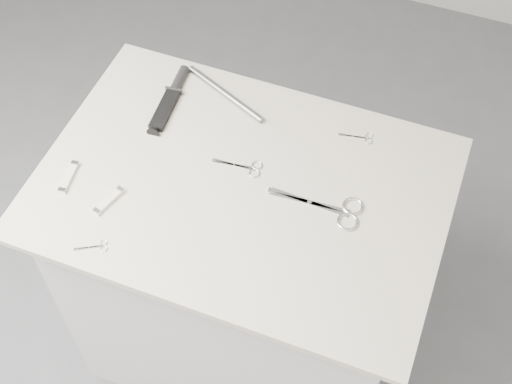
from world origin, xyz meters
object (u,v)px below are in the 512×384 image
(embroidery_scissors_a, at_px, (246,167))
(pocket_knife_b, at_px, (69,177))
(tiny_scissors, at_px, (96,247))
(plinth, at_px, (245,279))
(large_shears, at_px, (335,210))
(embroidery_scissors_b, at_px, (361,138))
(metal_rail, at_px, (225,94))
(pocket_knife_a, at_px, (109,201))
(sheathed_knife, at_px, (172,96))

(embroidery_scissors_a, bearing_deg, pocket_knife_b, -160.45)
(tiny_scissors, bearing_deg, embroidery_scissors_a, 25.38)
(plinth, height_order, pocket_knife_b, pocket_knife_b)
(plinth, bearing_deg, embroidery_scissors_a, 100.53)
(embroidery_scissors_a, bearing_deg, large_shears, -15.82)
(embroidery_scissors_b, relative_size, metal_rail, 0.33)
(embroidery_scissors_b, height_order, tiny_scissors, same)
(tiny_scissors, relative_size, pocket_knife_a, 0.80)
(embroidery_scissors_a, xyz_separation_m, pocket_knife_a, (-0.27, -0.22, 0.00))
(embroidery_scissors_a, bearing_deg, tiny_scissors, -130.94)
(tiny_scissors, bearing_deg, pocket_knife_b, 106.43)
(pocket_knife_a, bearing_deg, plinth, -43.66)
(large_shears, relative_size, metal_rail, 0.83)
(embroidery_scissors_b, height_order, pocket_knife_b, pocket_knife_b)
(pocket_knife_a, xyz_separation_m, metal_rail, (0.13, 0.42, 0.00))
(plinth, height_order, pocket_knife_a, pocket_knife_a)
(embroidery_scissors_a, distance_m, pocket_knife_a, 0.35)
(large_shears, bearing_deg, embroidery_scissors_a, 168.89)
(large_shears, height_order, pocket_knife_b, pocket_knife_b)
(tiny_scissors, height_order, metal_rail, metal_rail)
(pocket_knife_a, distance_m, pocket_knife_b, 0.13)
(embroidery_scissors_a, xyz_separation_m, sheathed_knife, (-0.27, 0.15, 0.01))
(pocket_knife_a, bearing_deg, tiny_scissors, -149.53)
(embroidery_scissors_a, xyz_separation_m, tiny_scissors, (-0.24, -0.34, -0.00))
(large_shears, bearing_deg, metal_rail, 146.06)
(pocket_knife_a, xyz_separation_m, pocket_knife_b, (-0.13, 0.03, 0.00))
(plinth, relative_size, embroidery_scissors_b, 10.02)
(embroidery_scissors_a, relative_size, pocket_knife_a, 1.37)
(plinth, relative_size, tiny_scissors, 12.12)
(metal_rail, bearing_deg, tiny_scissors, -100.05)
(embroidery_scissors_a, xyz_separation_m, metal_rail, (-0.14, 0.21, 0.01))
(plinth, bearing_deg, pocket_knife_b, -161.91)
(large_shears, height_order, metal_rail, metal_rail)
(plinth, relative_size, pocket_knife_b, 9.14)
(plinth, xyz_separation_m, sheathed_knife, (-0.28, 0.20, 0.48))
(metal_rail, bearing_deg, embroidery_scissors_b, -1.66)
(tiny_scissors, distance_m, pocket_knife_b, 0.22)
(plinth, relative_size, pocket_knife_a, 9.72)
(tiny_scissors, relative_size, sheathed_knife, 0.32)
(plinth, distance_m, embroidery_scissors_a, 0.47)
(metal_rail, bearing_deg, large_shears, -32.94)
(embroidery_scissors_b, distance_m, metal_rail, 0.38)
(embroidery_scissors_a, distance_m, pocket_knife_b, 0.44)
(metal_rail, bearing_deg, plinth, -59.73)
(pocket_knife_a, height_order, pocket_knife_b, pocket_knife_b)
(pocket_knife_b, bearing_deg, metal_rail, -40.65)
(plinth, distance_m, sheathed_knife, 0.59)
(sheathed_knife, relative_size, pocket_knife_a, 2.50)
(embroidery_scissors_b, xyz_separation_m, pocket_knife_b, (-0.64, -0.38, 0.00))
(pocket_knife_a, bearing_deg, sheathed_knife, 17.15)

